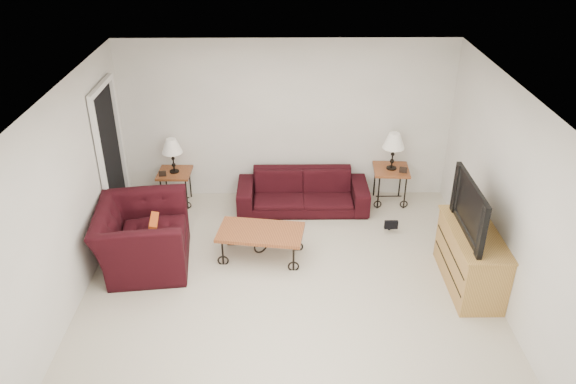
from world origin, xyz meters
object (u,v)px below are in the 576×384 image
object	(u,v)px
lamp_left	(173,156)
armchair	(143,237)
lamp_right	(393,151)
television	(479,208)
coffee_table	(261,244)
tv_stand	(471,258)
backpack	(390,219)
side_table_left	(176,188)
side_table_right	(390,185)
sofa	(303,191)

from	to	relation	value
lamp_left	armchair	size ratio (longest dim) A/B	0.43
lamp_right	television	bearing A→B (deg)	-73.66
coffee_table	armchair	world-z (taller)	armchair
tv_stand	armchair	bearing A→B (deg)	173.30
backpack	side_table_left	bearing A→B (deg)	-172.65
lamp_left	lamp_right	world-z (taller)	lamp_right
side_table_right	backpack	distance (m)	0.85
side_table_right	tv_stand	size ratio (longest dim) A/B	0.46
side_table_right	backpack	world-z (taller)	side_table_right
side_table_left	coffee_table	world-z (taller)	side_table_left
lamp_right	tv_stand	size ratio (longest dim) A/B	0.46
side_table_right	lamp_left	world-z (taller)	lamp_left
side_table_right	armchair	bearing A→B (deg)	-155.23
sofa	side_table_right	distance (m)	1.37
side_table_left	tv_stand	world-z (taller)	tv_stand
tv_stand	backpack	bearing A→B (deg)	121.26
armchair	lamp_right	bearing A→B (deg)	-71.52
armchair	tv_stand	bearing A→B (deg)	-102.99
television	side_table_right	bearing A→B (deg)	-163.66
television	lamp_right	bearing A→B (deg)	-163.66
coffee_table	armchair	size ratio (longest dim) A/B	0.87
coffee_table	side_table_right	bearing A→B (deg)	37.22
lamp_right	lamp_left	bearing A→B (deg)	-180.00
sofa	lamp_right	xyz separation A→B (m)	(1.36, 0.18, 0.58)
lamp_right	television	size ratio (longest dim) A/B	0.51
coffee_table	lamp_left	bearing A→B (deg)	132.47
sofa	lamp_left	bearing A→B (deg)	174.75
coffee_table	tv_stand	size ratio (longest dim) A/B	0.87
lamp_left	armchair	world-z (taller)	lamp_left
tv_stand	sofa	bearing A→B (deg)	136.28
tv_stand	television	distance (m)	0.71
lamp_left	tv_stand	xyz separation A→B (m)	(3.95, -2.08, -0.43)
sofa	armchair	size ratio (longest dim) A/B	1.56
coffee_table	tv_stand	bearing A→B (deg)	-12.99
side_table_right	coffee_table	world-z (taller)	side_table_right
lamp_left	television	size ratio (longest dim) A/B	0.48
sofa	television	size ratio (longest dim) A/B	1.74
tv_stand	backpack	xyz separation A→B (m)	(-0.76, 1.25, -0.19)
coffee_table	tv_stand	world-z (taller)	tv_stand
side_table_right	lamp_right	bearing A→B (deg)	0.00
side_table_right	tv_stand	xyz separation A→B (m)	(0.63, -2.08, 0.09)
side_table_left	tv_stand	distance (m)	4.47
lamp_right	backpack	bearing A→B (deg)	-98.63
coffee_table	lamp_right	bearing A→B (deg)	37.22
side_table_left	side_table_right	bearing A→B (deg)	0.00
sofa	side_table_left	xyz separation A→B (m)	(-1.96, 0.18, -0.02)
side_table_right	lamp_right	world-z (taller)	lamp_right
sofa	armchair	bearing A→B (deg)	-146.05
tv_stand	coffee_table	bearing A→B (deg)	167.01
backpack	side_table_right	bearing A→B (deg)	103.39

